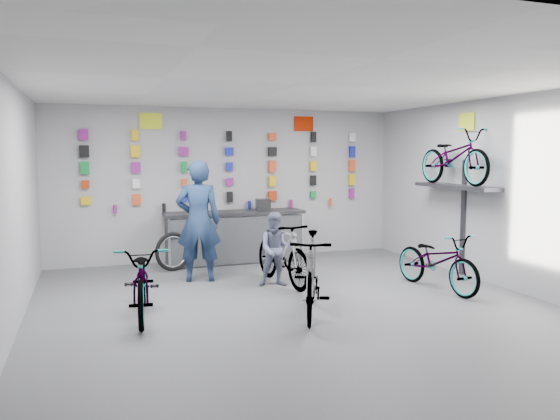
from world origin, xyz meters
name	(u,v)px	position (x,y,z in m)	size (l,w,h in m)	color
floor	(302,312)	(0.00, 0.00, 0.00)	(8.00, 8.00, 0.00)	#4D4D51
ceiling	(303,84)	(0.00, 0.00, 3.00)	(8.00, 8.00, 0.00)	white
wall_back	(229,184)	(0.00, 4.00, 1.50)	(7.00, 7.00, 0.00)	#B1B1B3
wall_front	(540,254)	(0.00, -4.00, 1.50)	(7.00, 7.00, 0.00)	#B1B1B3
wall_left	(7,210)	(-3.50, 0.00, 1.50)	(8.00, 8.00, 0.00)	#B1B1B3
wall_right	(516,194)	(3.50, 0.00, 1.50)	(8.00, 8.00, 0.00)	#B1B1B3
counter	(235,238)	(0.00, 3.54, 0.49)	(2.70, 0.66, 1.00)	black
merch_wall	(227,169)	(-0.06, 3.93, 1.81)	(5.56, 0.08, 1.56)	yellow
wall_bracket	(457,191)	(3.33, 1.20, 1.46)	(0.39, 1.90, 2.00)	#333338
sign_left	(151,121)	(-1.50, 3.98, 2.72)	(0.42, 0.02, 0.30)	#E7FF28
sign_right	(304,124)	(1.60, 3.98, 2.72)	(0.42, 0.02, 0.30)	red
sign_side	(467,122)	(3.48, 1.20, 2.65)	(0.02, 0.40, 0.30)	#E7FF28
bike_left	(143,280)	(-2.02, 0.52, 0.48)	(0.64, 1.85, 0.97)	gray
bike_center	(312,275)	(0.07, -0.16, 0.54)	(0.51, 1.80, 1.08)	gray
bike_right	(437,261)	(2.43, 0.44, 0.46)	(0.61, 1.74, 0.91)	gray
bike_service	(282,252)	(0.26, 1.54, 0.53)	(0.50, 1.76, 1.06)	gray
bike_wall	(454,157)	(3.25, 1.20, 2.05)	(0.63, 1.80, 0.95)	gray
clerk	(198,221)	(-0.96, 2.24, 1.00)	(0.73, 0.48, 2.01)	navy
customer	(276,249)	(0.15, 1.49, 0.59)	(0.58, 0.45, 1.19)	slate
spare_wheel	(173,252)	(-1.25, 3.17, 0.35)	(0.70, 0.35, 0.70)	black
register	(263,205)	(0.58, 3.55, 1.11)	(0.28, 0.30, 0.22)	black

